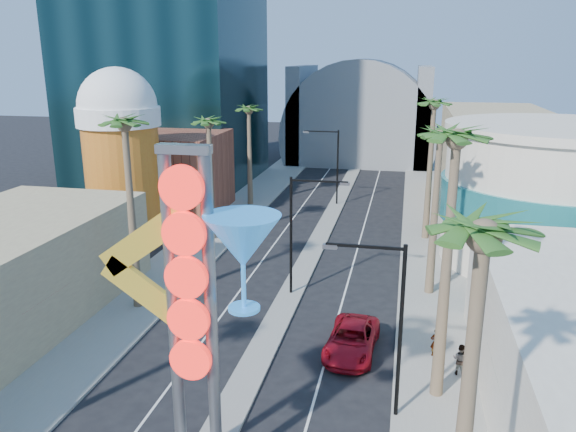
% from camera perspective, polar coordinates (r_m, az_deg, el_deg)
% --- Properties ---
extents(sidewalk_west, '(5.00, 100.00, 0.15)m').
position_cam_1_polar(sidewalk_west, '(53.74, -6.37, -0.65)').
color(sidewalk_west, gray).
rests_on(sidewalk_west, ground).
extents(sidewalk_east, '(5.00, 100.00, 0.15)m').
position_cam_1_polar(sidewalk_east, '(51.20, 14.27, -1.89)').
color(sidewalk_east, gray).
rests_on(sidewalk_east, ground).
extents(median, '(1.60, 84.00, 0.15)m').
position_cam_1_polar(median, '(54.47, 4.16, -0.37)').
color(median, gray).
rests_on(median, ground).
extents(brick_filler_west, '(10.00, 10.00, 8.00)m').
position_cam_1_polar(brick_filler_west, '(57.82, -11.70, 4.30)').
color(brick_filler_west, brown).
rests_on(brick_filler_west, ground).
extents(filler_east, '(10.00, 20.00, 10.00)m').
position_cam_1_polar(filler_east, '(63.32, 20.13, 5.57)').
color(filler_east, tan).
rests_on(filler_east, ground).
extents(beer_mug, '(7.00, 7.00, 14.50)m').
position_cam_1_polar(beer_mug, '(50.53, -16.61, 6.77)').
color(beer_mug, '#C34E1A').
rests_on(beer_mug, ground).
extents(turquoise_building, '(16.60, 16.60, 10.60)m').
position_cam_1_polar(turquoise_building, '(46.28, 25.46, 1.81)').
color(turquoise_building, beige).
rests_on(turquoise_building, ground).
extents(canopy, '(22.00, 16.00, 22.00)m').
position_cam_1_polar(canopy, '(86.81, 7.40, 8.48)').
color(canopy, slate).
rests_on(canopy, ground).
extents(neon_sign, '(6.53, 2.60, 12.55)m').
position_cam_1_polar(neon_sign, '(19.59, -7.60, -8.21)').
color(neon_sign, gray).
rests_on(neon_sign, ground).
extents(streetlight_0, '(3.79, 0.25, 8.00)m').
position_cam_1_polar(streetlight_0, '(35.98, 1.16, -0.90)').
color(streetlight_0, black).
rests_on(streetlight_0, ground).
extents(streetlight_1, '(3.79, 0.25, 8.00)m').
position_cam_1_polar(streetlight_1, '(59.24, 4.54, 5.72)').
color(streetlight_1, black).
rests_on(streetlight_1, ground).
extents(streetlight_2, '(3.45, 0.25, 8.00)m').
position_cam_1_polar(streetlight_2, '(24.19, 10.31, -9.92)').
color(streetlight_2, black).
rests_on(streetlight_2, ground).
extents(palm_1, '(2.40, 2.40, 12.70)m').
position_cam_1_polar(palm_1, '(34.15, -16.20, 7.79)').
color(palm_1, brown).
rests_on(palm_1, ground).
extents(palm_2, '(2.40, 2.40, 11.20)m').
position_cam_1_polar(palm_2, '(47.03, -8.06, 8.65)').
color(palm_2, brown).
rests_on(palm_2, ground).
extents(palm_3, '(2.40, 2.40, 11.20)m').
position_cam_1_polar(palm_3, '(58.38, -4.00, 10.15)').
color(palm_3, brown).
rests_on(palm_3, ground).
extents(palm_4, '(2.40, 2.40, 12.20)m').
position_cam_1_polar(palm_4, '(14.80, 19.06, -4.27)').
color(palm_4, brown).
rests_on(palm_4, ground).
extents(palm_5, '(2.40, 2.40, 13.20)m').
position_cam_1_polar(palm_5, '(24.25, 16.64, 5.74)').
color(palm_5, brown).
rests_on(palm_5, ground).
extents(palm_6, '(2.40, 2.40, 11.70)m').
position_cam_1_polar(palm_6, '(36.28, 15.15, 6.88)').
color(palm_6, brown).
rests_on(palm_6, ground).
extents(palm_7, '(2.40, 2.40, 12.70)m').
position_cam_1_polar(palm_7, '(48.08, 14.58, 10.07)').
color(palm_7, brown).
rests_on(palm_7, ground).
extents(red_pickup, '(2.82, 5.56, 1.50)m').
position_cam_1_polar(red_pickup, '(30.76, 6.49, -12.37)').
color(red_pickup, '#A70C1A').
rests_on(red_pickup, ground).
extents(pedestrian_a, '(0.62, 0.46, 1.53)m').
position_cam_1_polar(pedestrian_a, '(30.95, 14.76, -12.31)').
color(pedestrian_a, gray).
rests_on(pedestrian_a, sidewalk_east).
extents(pedestrian_b, '(0.99, 0.92, 1.62)m').
position_cam_1_polar(pedestrian_b, '(29.61, 17.11, -13.77)').
color(pedestrian_b, gray).
rests_on(pedestrian_b, sidewalk_east).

